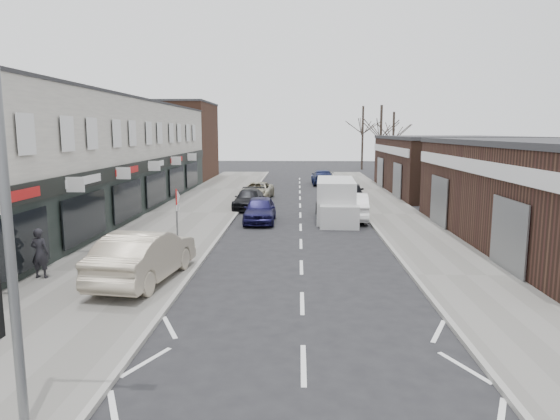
# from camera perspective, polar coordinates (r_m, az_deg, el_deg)

# --- Properties ---
(ground) EXTENTS (160.00, 160.00, 0.00)m
(ground) POSITION_cam_1_polar(r_m,az_deg,el_deg) (9.76, 2.82, -22.43)
(ground) COLOR black
(ground) RESTS_ON ground
(pavement_left) EXTENTS (5.50, 64.00, 0.12)m
(pavement_left) POSITION_cam_1_polar(r_m,az_deg,el_deg) (31.45, -10.06, -0.39)
(pavement_left) COLOR slate
(pavement_left) RESTS_ON ground
(pavement_right) EXTENTS (3.50, 64.00, 0.12)m
(pavement_right) POSITION_cam_1_polar(r_m,az_deg,el_deg) (31.30, 12.92, -0.52)
(pavement_right) COLOR slate
(pavement_right) RESTS_ON ground
(shop_terrace_left) EXTENTS (8.00, 41.00, 7.10)m
(shop_terrace_left) POSITION_cam_1_polar(r_m,az_deg,el_deg) (30.91, -23.62, 5.35)
(shop_terrace_left) COLOR silver
(shop_terrace_left) RESTS_ON ground
(brick_block_far) EXTENTS (8.00, 10.00, 8.00)m
(brick_block_far) POSITION_cam_1_polar(r_m,az_deg,el_deg) (54.99, -12.06, 7.61)
(brick_block_far) COLOR #4E2E21
(brick_block_far) RESTS_ON ground
(right_unit_far) EXTENTS (10.00, 16.00, 4.50)m
(right_unit_far) POSITION_cam_1_polar(r_m,az_deg,el_deg) (44.27, 18.76, 4.79)
(right_unit_far) COLOR #3B241B
(right_unit_far) RESTS_ON ground
(tree_far_a) EXTENTS (3.60, 3.60, 8.00)m
(tree_far_a) POSITION_cam_1_polar(r_m,az_deg,el_deg) (57.29, 11.30, 3.67)
(tree_far_a) COLOR #382D26
(tree_far_a) RESTS_ON ground
(tree_far_b) EXTENTS (3.60, 3.60, 7.50)m
(tree_far_b) POSITION_cam_1_polar(r_m,az_deg,el_deg) (63.61, 12.68, 4.13)
(tree_far_b) COLOR #382D26
(tree_far_b) RESTS_ON ground
(tree_far_c) EXTENTS (3.60, 3.60, 8.50)m
(tree_far_c) POSITION_cam_1_polar(r_m,az_deg,el_deg) (69.06, 9.32, 4.59)
(tree_far_c) COLOR #382D26
(tree_far_c) RESTS_ON ground
(street_lamp) EXTENTS (2.23, 0.22, 8.00)m
(street_lamp) POSITION_cam_1_polar(r_m,az_deg,el_deg) (8.73, -28.18, 4.87)
(street_lamp) COLOR slate
(street_lamp) RESTS_ON pavement_left
(warning_sign) EXTENTS (0.12, 0.80, 2.70)m
(warning_sign) POSITION_cam_1_polar(r_m,az_deg,el_deg) (21.14, -11.65, 0.92)
(warning_sign) COLOR slate
(warning_sign) RESTS_ON pavement_left
(white_van) EXTENTS (2.36, 6.11, 2.34)m
(white_van) POSITION_cam_1_polar(r_m,az_deg,el_deg) (29.14, 6.38, 1.04)
(white_van) COLOR silver
(white_van) RESTS_ON ground
(sedan_on_pavement) EXTENTS (2.47, 5.40, 1.72)m
(sedan_on_pavement) POSITION_cam_1_polar(r_m,az_deg,el_deg) (17.37, -15.25, -5.04)
(sedan_on_pavement) COLOR #B7AA93
(sedan_on_pavement) RESTS_ON pavement_left
(pedestrian) EXTENTS (0.67, 0.47, 1.73)m
(pedestrian) POSITION_cam_1_polar(r_m,az_deg,el_deg) (18.93, -25.76, -4.46)
(pedestrian) COLOR black
(pedestrian) RESTS_ON pavement_left
(parked_car_left_a) EXTENTS (1.75, 4.28, 1.45)m
(parked_car_left_a) POSITION_cam_1_polar(r_m,az_deg,el_deg) (28.19, -2.31, 0.05)
(parked_car_left_a) COLOR #161440
(parked_car_left_a) RESTS_ON ground
(parked_car_left_b) EXTENTS (2.02, 4.50, 1.28)m
(parked_car_left_b) POSITION_cam_1_polar(r_m,az_deg,el_deg) (33.20, -3.55, 1.23)
(parked_car_left_b) COLOR black
(parked_car_left_b) RESTS_ON ground
(parked_car_left_c) EXTENTS (2.49, 4.78, 1.29)m
(parked_car_left_c) POSITION_cam_1_polar(r_m,az_deg,el_deg) (37.94, -2.62, 2.21)
(parked_car_left_c) COLOR #A09880
(parked_car_left_c) RESTS_ON ground
(parked_car_right_a) EXTENTS (2.03, 4.97, 1.60)m
(parked_car_right_a) POSITION_cam_1_polar(r_m,az_deg,el_deg) (29.25, 8.25, 0.43)
(parked_car_right_a) COLOR white
(parked_car_right_a) RESTS_ON ground
(parked_car_right_b) EXTENTS (2.36, 4.98, 1.64)m
(parked_car_right_b) POSITION_cam_1_polar(r_m,az_deg,el_deg) (35.34, 8.01, 1.93)
(parked_car_right_b) COLOR black
(parked_car_right_b) RESTS_ON ground
(parked_car_right_c) EXTENTS (2.10, 5.04, 1.45)m
(parked_car_right_c) POSITION_cam_1_polar(r_m,az_deg,el_deg) (48.57, 4.87, 3.76)
(parked_car_right_c) COLOR #161E46
(parked_car_right_c) RESTS_ON ground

